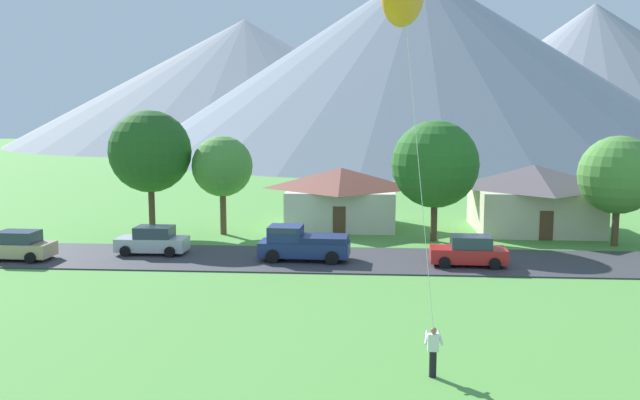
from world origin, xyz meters
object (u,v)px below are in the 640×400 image
at_px(pickup_truck_navy_west_side, 302,243).
at_px(tree_near_right, 618,175).
at_px(house_leftmost, 341,196).
at_px(tree_near_left, 435,164).
at_px(tree_left_of_center, 222,167).
at_px(house_left_center, 533,196).
at_px(tree_center, 150,152).
at_px(parked_car_red_west_end, 469,251).
at_px(parked_car_tan_mid_east, 17,246).
at_px(parked_car_silver_mid_west, 153,241).

bearing_deg(pickup_truck_navy_west_side, tree_near_right, 16.96).
relative_size(house_leftmost, pickup_truck_navy_west_side, 1.61).
bearing_deg(pickup_truck_navy_west_side, tree_near_left, 39.80).
distance_m(house_leftmost, tree_left_of_center, 9.36).
height_order(house_leftmost, tree_near_right, tree_near_right).
relative_size(house_left_center, tree_near_right, 1.26).
xyz_separation_m(tree_near_left, pickup_truck_navy_west_side, (-8.21, -6.84, -4.11)).
height_order(tree_near_left, pickup_truck_navy_west_side, tree_near_left).
bearing_deg(tree_center, tree_left_of_center, 6.43).
xyz_separation_m(tree_near_left, tree_near_right, (11.54, -0.81, -0.56)).
bearing_deg(pickup_truck_navy_west_side, house_left_center, 36.31).
bearing_deg(house_left_center, parked_car_red_west_end, -117.31).
height_order(tree_left_of_center, pickup_truck_navy_west_side, tree_left_of_center).
distance_m(tree_near_left, parked_car_tan_mid_east, 26.36).
relative_size(tree_left_of_center, parked_car_silver_mid_west, 1.66).
bearing_deg(pickup_truck_navy_west_side, parked_car_silver_mid_west, 173.27).
distance_m(house_left_center, tree_left_of_center, 22.59).
height_order(parked_car_red_west_end, parked_car_silver_mid_west, same).
bearing_deg(tree_left_of_center, house_left_center, 8.40).
bearing_deg(parked_car_tan_mid_east, parked_car_red_west_end, 0.81).
distance_m(tree_left_of_center, pickup_truck_navy_west_side, 11.17).
xyz_separation_m(house_left_center, parked_car_tan_mid_east, (-32.36, -12.67, -1.62)).
xyz_separation_m(parked_car_tan_mid_east, pickup_truck_navy_west_side, (16.56, 1.07, 0.19)).
distance_m(tree_near_right, pickup_truck_navy_west_side, 20.95).
height_order(house_left_center, tree_near_right, tree_near_right).
relative_size(house_leftmost, tree_near_right, 1.20).
bearing_deg(tree_center, pickup_truck_navy_west_side, -34.28).
distance_m(tree_center, pickup_truck_navy_west_side, 14.60).
relative_size(house_left_center, pickup_truck_navy_west_side, 1.70).
xyz_separation_m(tree_near_left, tree_center, (-19.60, 0.93, 0.70)).
height_order(house_left_center, pickup_truck_navy_west_side, house_left_center).
bearing_deg(parked_car_red_west_end, tree_center, 157.90).
bearing_deg(tree_center, parked_car_red_west_end, -22.10).
height_order(tree_near_left, tree_left_of_center, tree_near_left).
bearing_deg(parked_car_tan_mid_east, tree_near_right, 11.05).
height_order(house_leftmost, pickup_truck_navy_west_side, house_leftmost).
xyz_separation_m(tree_center, parked_car_silver_mid_west, (2.21, -6.68, -5.01)).
xyz_separation_m(parked_car_red_west_end, parked_car_tan_mid_east, (-26.01, -0.37, 0.00)).
xyz_separation_m(house_leftmost, tree_left_of_center, (-8.20, -3.77, 2.50)).
bearing_deg(tree_near_right, house_left_center, 125.29).
xyz_separation_m(tree_left_of_center, tree_center, (-4.96, -0.56, 1.06)).
height_order(tree_near_left, parked_car_red_west_end, tree_near_left).
height_order(parked_car_red_west_end, parked_car_tan_mid_east, same).
bearing_deg(parked_car_tan_mid_east, tree_near_left, 17.70).
height_order(tree_near_right, pickup_truck_navy_west_side, tree_near_right).
bearing_deg(parked_car_silver_mid_west, tree_center, 108.31).
bearing_deg(house_left_center, house_leftmost, 177.99).
distance_m(tree_near_left, parked_car_silver_mid_west, 18.82).
relative_size(tree_center, parked_car_red_west_end, 2.06).
height_order(house_left_center, parked_car_silver_mid_west, house_left_center).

